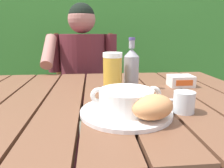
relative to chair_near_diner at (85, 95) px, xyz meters
name	(u,v)px	position (x,y,z in m)	size (l,w,h in m)	color
dining_table	(102,118)	(0.10, -0.90, 0.17)	(1.28, 0.92, 0.75)	brown
hedge_backdrop	(98,48)	(0.14, 0.95, 0.32)	(3.19, 0.78, 1.74)	#3A7F30
chair_near_diner	(85,95)	(0.00, 0.00, 0.00)	(0.48, 0.41, 0.98)	brown
person_eating	(83,74)	(0.00, -0.20, 0.21)	(0.48, 0.47, 1.18)	#5C2229
serving_plate	(126,112)	(0.17, -1.09, 0.27)	(0.28, 0.28, 0.01)	white
soup_bowl	(126,99)	(0.17, -1.09, 0.31)	(0.22, 0.17, 0.07)	white
bread_roll	(153,107)	(0.23, -1.16, 0.31)	(0.15, 0.14, 0.07)	tan
beer_glass	(113,73)	(0.15, -0.84, 0.34)	(0.08, 0.08, 0.16)	gold
beer_bottle	(131,68)	(0.24, -0.80, 0.35)	(0.07, 0.07, 0.22)	gray
water_glass_small	(184,102)	(0.35, -1.09, 0.29)	(0.07, 0.07, 0.07)	silver
butter_tub	(181,81)	(0.47, -0.77, 0.29)	(0.11, 0.08, 0.05)	white
table_knife	(160,99)	(0.31, -0.97, 0.26)	(0.14, 0.05, 0.01)	silver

